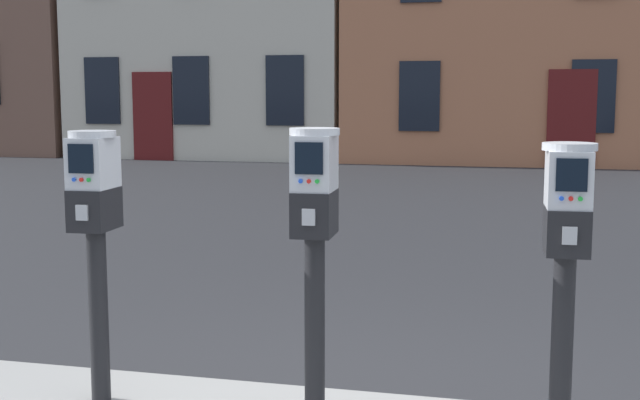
{
  "coord_description": "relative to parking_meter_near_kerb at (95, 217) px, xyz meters",
  "views": [
    {
      "loc": [
        0.65,
        -3.63,
        1.59
      ],
      "look_at": [
        -0.2,
        -0.12,
        1.12
      ],
      "focal_mm": 46.19,
      "sensor_mm": 36.0,
      "label": 1
    }
  ],
  "objects": [
    {
      "name": "parking_meter_twin_adjacent",
      "position": [
        1.05,
        0.0,
        0.02
      ],
      "size": [
        0.22,
        0.26,
        1.31
      ],
      "rotation": [
        0.0,
        0.0,
        -1.53
      ],
      "color": "black",
      "rests_on": "sidewalk_slab"
    },
    {
      "name": "parking_meter_near_kerb",
      "position": [
        0.0,
        0.0,
        0.0
      ],
      "size": [
        0.22,
        0.26,
        1.28
      ],
      "rotation": [
        0.0,
        0.0,
        -1.53
      ],
      "color": "black",
      "rests_on": "sidewalk_slab"
    },
    {
      "name": "parking_meter_end_of_row",
      "position": [
        2.09,
        -0.0,
        -0.02
      ],
      "size": [
        0.22,
        0.26,
        1.26
      ],
      "rotation": [
        0.0,
        0.0,
        -1.53
      ],
      "color": "black",
      "rests_on": "sidewalk_slab"
    }
  ]
}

